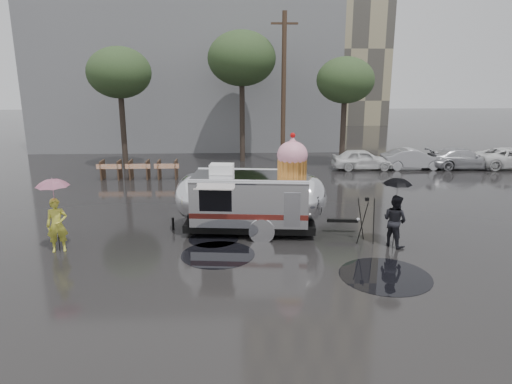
{
  "coord_description": "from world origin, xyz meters",
  "views": [
    {
      "loc": [
        -0.25,
        -14.07,
        5.45
      ],
      "look_at": [
        0.34,
        1.35,
        1.44
      ],
      "focal_mm": 32.0,
      "sensor_mm": 36.0,
      "label": 1
    }
  ],
  "objects_px": {
    "airstream_trailer": "(253,197)",
    "tripod": "(366,216)",
    "person_left": "(57,225)",
    "person_right": "(395,221)"
  },
  "relations": [
    {
      "from": "airstream_trailer",
      "to": "person_left",
      "type": "distance_m",
      "value": 6.41
    },
    {
      "from": "person_left",
      "to": "tripod",
      "type": "bearing_deg",
      "value": -13.24
    },
    {
      "from": "person_left",
      "to": "person_right",
      "type": "xyz_separation_m",
      "value": [
        10.72,
        0.05,
        -0.01
      ]
    },
    {
      "from": "person_left",
      "to": "tripod",
      "type": "distance_m",
      "value": 9.89
    },
    {
      "from": "person_left",
      "to": "tripod",
      "type": "height_order",
      "value": "person_left"
    },
    {
      "from": "person_left",
      "to": "tripod",
      "type": "relative_size",
      "value": 1.11
    },
    {
      "from": "person_right",
      "to": "tripod",
      "type": "distance_m",
      "value": 0.92
    },
    {
      "from": "person_left",
      "to": "airstream_trailer",
      "type": "bearing_deg",
      "value": -0.72
    },
    {
      "from": "person_left",
      "to": "tripod",
      "type": "xyz_separation_m",
      "value": [
        9.88,
        0.4,
        0.06
      ]
    },
    {
      "from": "airstream_trailer",
      "to": "tripod",
      "type": "relative_size",
      "value": 4.31
    }
  ]
}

